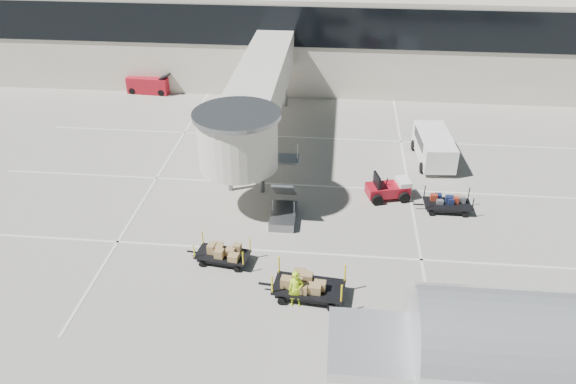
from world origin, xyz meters
name	(u,v)px	position (x,y,z in m)	size (l,w,h in m)	color
ground	(301,278)	(0.00, 0.00, 0.00)	(140.00, 140.00, 0.00)	#A19C90
lane_markings	(302,183)	(-0.67, 9.33, 0.01)	(40.00, 30.00, 0.02)	silver
terminal	(323,32)	(-0.35, 29.94, 4.11)	(64.00, 12.11, 15.20)	beige
jet_bridge	(255,100)	(-3.97, 12.26, 4.28)	(5.70, 20.40, 6.03)	beige
baggage_tug	(389,189)	(4.63, 8.02, 0.61)	(2.78, 2.18, 1.67)	maroon
suitcase_cart	(447,204)	(7.92, 6.83, 0.46)	(3.27, 1.35, 1.28)	black
box_cart_near	(306,287)	(0.33, -1.41, 0.63)	(4.10, 1.96, 1.58)	black
box_cart_far	(224,254)	(-3.97, 0.84, 0.51)	(3.32, 1.67, 1.28)	black
ground_worker	(296,289)	(-0.10, -1.98, 0.95)	(0.69, 0.45, 1.89)	#ACD516
minivan	(434,145)	(7.85, 13.31, 1.14)	(2.52, 5.16, 1.90)	white
belt_loader	(149,84)	(-15.14, 24.00, 0.71)	(3.94, 1.79, 1.86)	maroon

